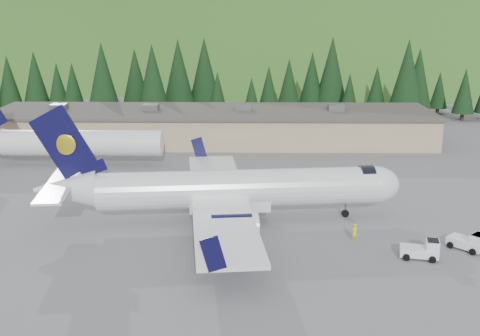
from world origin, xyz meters
The scene contains 9 objects.
ground centered at (0.00, 0.00, 0.00)m, with size 600.00×600.00×0.00m, color slate.
airliner centered at (-1.08, -0.12, 3.30)m, with size 37.29×35.07×12.37m.
second_airliner centered at (-24.92, 22.00, 3.32)m, with size 27.50×11.00×10.05m.
baggage_tug_a centered at (16.26, -9.42, 0.78)m, with size 3.53×2.52×1.74m.
baggage_tug_b centered at (21.00, -7.51, 0.77)m, with size 3.39×3.46×1.72m.
terminal_building centered at (-5.01, 38.00, 2.62)m, with size 71.00×17.00×6.10m.
ramp_worker centered at (10.94, -5.61, 0.89)m, with size 0.65×0.43×1.78m, color yellow.
tree_line centered at (-8.19, 61.03, 7.57)m, with size 110.74×18.08×14.37m.
hills centered at (53.34, 207.38, -82.80)m, with size 614.00×330.00×300.00m.
Camera 1 is at (1.04, -58.54, 21.28)m, focal length 45.00 mm.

